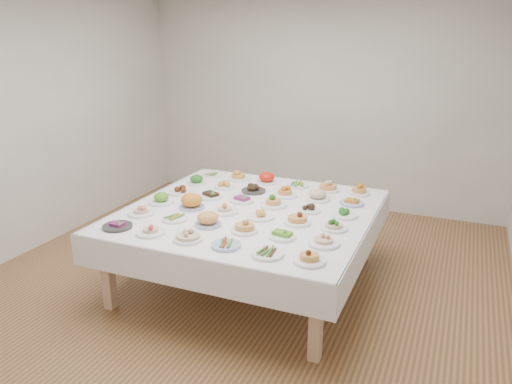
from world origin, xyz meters
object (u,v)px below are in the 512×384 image
at_px(dish_0, 117,224).
at_px(dish_35, 359,189).
at_px(display_table, 250,216).
at_px(dish_18, 181,189).

bearing_deg(dish_0, dish_35, 45.33).
bearing_deg(display_table, dish_35, 45.62).
bearing_deg(dish_18, dish_35, 22.51).
bearing_deg(display_table, dish_0, -134.95).
height_order(display_table, dish_18, dish_18).
xyz_separation_m(display_table, dish_0, (-0.86, -0.86, 0.10)).
relative_size(dish_18, dish_35, 1.14).
bearing_deg(display_table, dish_18, 169.14).
distance_m(display_table, dish_35, 1.22).
bearing_deg(dish_0, display_table, 45.05).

